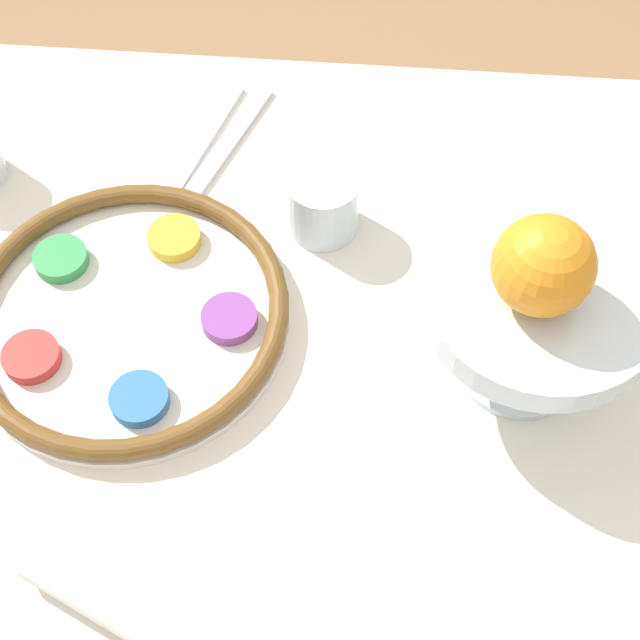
{
  "coord_description": "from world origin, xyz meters",
  "views": [
    {
      "loc": [
        0.13,
        -0.33,
        1.49
      ],
      "look_at": [
        0.09,
        0.12,
        0.78
      ],
      "focal_mm": 50.0,
      "sensor_mm": 36.0,
      "label": 1
    }
  ],
  "objects_px": {
    "napkin_roll": "(133,611)",
    "orange_fruit": "(543,266)",
    "cup_mid": "(323,203)",
    "fruit_stand": "(537,305)",
    "seder_plate": "(127,313)"
  },
  "relations": [
    {
      "from": "seder_plate",
      "to": "orange_fruit",
      "type": "height_order",
      "value": "orange_fruit"
    },
    {
      "from": "fruit_stand",
      "to": "cup_mid",
      "type": "height_order",
      "value": "fruit_stand"
    },
    {
      "from": "napkin_roll",
      "to": "seder_plate",
      "type": "bearing_deg",
      "value": 102.6
    },
    {
      "from": "orange_fruit",
      "to": "cup_mid",
      "type": "bearing_deg",
      "value": 139.1
    },
    {
      "from": "seder_plate",
      "to": "napkin_roll",
      "type": "distance_m",
      "value": 0.29
    },
    {
      "from": "fruit_stand",
      "to": "cup_mid",
      "type": "xyz_separation_m",
      "value": [
        -0.2,
        0.16,
        -0.07
      ]
    },
    {
      "from": "napkin_roll",
      "to": "orange_fruit",
      "type": "bearing_deg",
      "value": 40.04
    },
    {
      "from": "fruit_stand",
      "to": "napkin_roll",
      "type": "distance_m",
      "value": 0.43
    },
    {
      "from": "seder_plate",
      "to": "napkin_roll",
      "type": "bearing_deg",
      "value": -77.4
    },
    {
      "from": "cup_mid",
      "to": "orange_fruit",
      "type": "bearing_deg",
      "value": -40.9
    },
    {
      "from": "fruit_stand",
      "to": "napkin_roll",
      "type": "bearing_deg",
      "value": -139.84
    },
    {
      "from": "fruit_stand",
      "to": "seder_plate",
      "type": "bearing_deg",
      "value": 177.36
    },
    {
      "from": "seder_plate",
      "to": "fruit_stand",
      "type": "xyz_separation_m",
      "value": [
        0.38,
        -0.02,
        0.09
      ]
    },
    {
      "from": "orange_fruit",
      "to": "napkin_roll",
      "type": "distance_m",
      "value": 0.43
    },
    {
      "from": "seder_plate",
      "to": "fruit_stand",
      "type": "bearing_deg",
      "value": -2.64
    }
  ]
}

